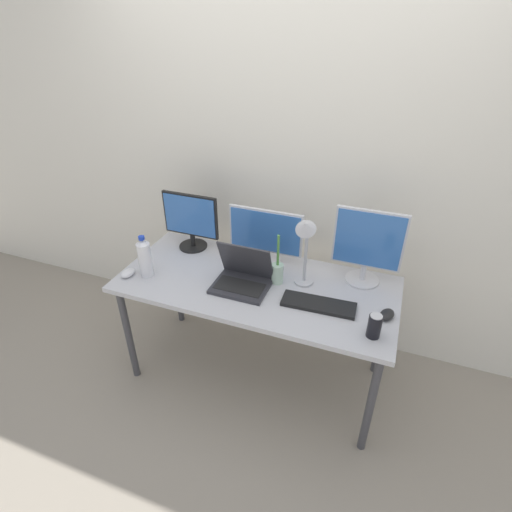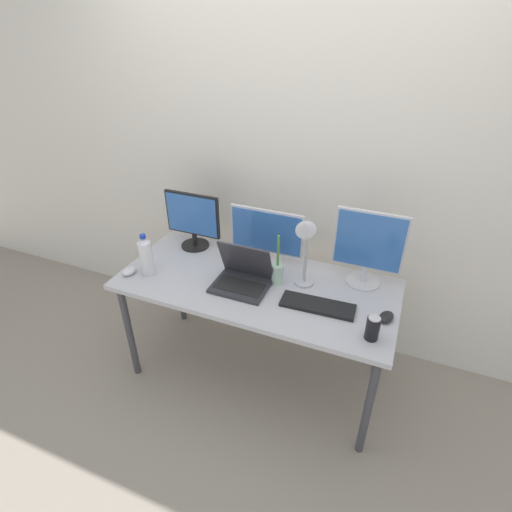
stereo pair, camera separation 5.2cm
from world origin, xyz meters
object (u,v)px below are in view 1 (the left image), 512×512
Objects in this scene: water_bottle at (145,258)px; work_desk at (256,292)px; monitor_right at (368,245)px; mouse_by_laptop at (387,315)px; laptop_silver at (243,276)px; bamboo_vase at (277,272)px; monitor_left at (191,220)px; desk_lamp at (305,240)px; soda_can_near_keyboard at (374,326)px; keyboard_main at (319,304)px; mouse_by_keyboard at (128,273)px; monitor_center at (265,235)px.

work_desk is at bearing 13.78° from water_bottle.
mouse_by_laptop is at bearing -59.93° from monitor_right.
laptop_silver is 0.20m from bamboo_vase.
water_bottle is 0.85× the size of bamboo_vase.
monitor_left is at bearing 76.18° from water_bottle.
bamboo_vase is 0.28m from desk_lamp.
soda_can_near_keyboard is (0.68, -0.22, 0.13)m from work_desk.
work_desk is 4.08× the size of keyboard_main.
monitor_left reaches higher than laptop_silver.
mouse_by_keyboard is at bearing -154.85° from water_bottle.
monitor_center is 0.86m from soda_can_near_keyboard.
laptop_silver is at bearing -156.03° from monitor_right.
monitor_right is 0.71m from laptop_silver.
mouse_by_laptop is (0.35, 0.03, 0.01)m from keyboard_main.
monitor_right reaches higher than mouse_by_keyboard.
water_bottle is (-1.02, -0.07, 0.11)m from keyboard_main.
monitor_left is 1.43× the size of water_bottle.
monitor_left is (-0.53, 0.23, 0.26)m from work_desk.
desk_lamp is (-0.48, 0.11, 0.29)m from mouse_by_laptop.
laptop_silver is at bearing 17.53° from mouse_by_keyboard.
desk_lamp is at bearing -174.43° from mouse_by_laptop.
water_bottle is at bearing -166.22° from work_desk.
work_desk is at bearing 165.31° from keyboard_main.
monitor_right is 1.45× the size of bamboo_vase.
mouse_by_laptop is (0.80, -0.00, -0.04)m from laptop_silver.
soda_can_near_keyboard is (1.22, -0.45, -0.14)m from monitor_left.
monitor_right is at bearing 0.02° from monitor_left.
desk_lamp is at bearing 17.73° from laptop_silver.
monitor_right is at bearing 22.26° from bamboo_vase.
keyboard_main is 3.84× the size of mouse_by_laptop.
water_bottle reaches higher than mouse_by_keyboard.
water_bottle is at bearing -166.66° from desk_lamp.
mouse_by_keyboard is 0.37× the size of water_bottle.
monitor_right is 4.66× the size of mouse_by_keyboard.
monitor_right is (1.10, 0.00, 0.04)m from monitor_left.
bamboo_vase is (-0.57, 0.26, 0.01)m from soda_can_near_keyboard.
water_bottle is (-0.57, -0.11, 0.06)m from laptop_silver.
laptop_silver is at bearing -162.20° from mouse_by_laptop.
water_bottle is (-0.10, -0.39, -0.08)m from monitor_left.
water_bottle is 0.77m from bamboo_vase.
work_desk is 15.67× the size of mouse_by_laptop.
mouse_by_keyboard is 0.15m from water_bottle.
desk_lamp is at bearing 19.04° from mouse_by_keyboard.
mouse_by_laptop is 0.81× the size of soda_can_near_keyboard.
bamboo_vase is (0.84, 0.25, 0.05)m from mouse_by_keyboard.
bamboo_vase is (0.65, -0.19, -0.13)m from monitor_left.
monitor_center reaches higher than laptop_silver.
laptop_silver is at bearing -143.44° from work_desk.
monitor_center is 0.32m from laptop_silver.
monitor_left is at bearing 149.31° from laptop_silver.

